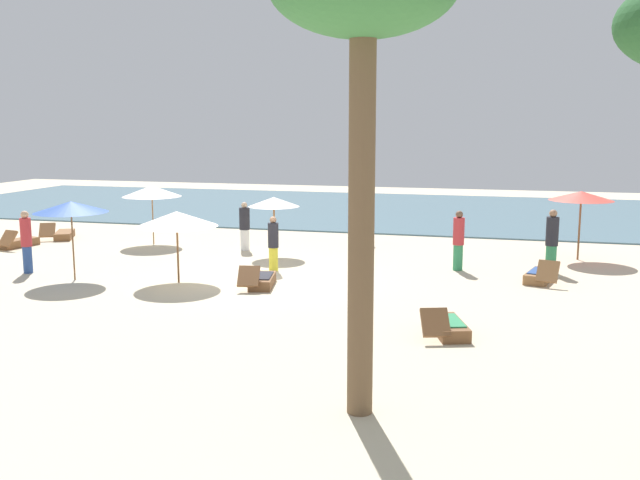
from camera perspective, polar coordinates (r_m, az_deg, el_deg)
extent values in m
plane|color=beige|center=(20.69, -4.15, -3.15)|extent=(60.00, 60.00, 0.00)
cube|color=slate|center=(36.95, 4.47, 2.45)|extent=(48.00, 16.00, 0.06)
cylinder|color=brown|center=(24.86, 20.02, 1.03)|extent=(0.06, 0.06, 2.22)
cone|color=#D84C3F|center=(24.75, 20.15, 3.34)|extent=(2.06, 2.06, 0.30)
cylinder|color=brown|center=(20.43, -11.31, -0.63)|extent=(0.06, 0.06, 1.98)
cone|color=silver|center=(20.30, -11.38, 1.67)|extent=(2.30, 2.30, 0.42)
cylinder|color=olive|center=(27.10, -13.22, 1.91)|extent=(0.05, 0.05, 2.13)
cone|color=white|center=(27.00, -13.29, 3.83)|extent=(2.17, 2.17, 0.41)
cylinder|color=brown|center=(21.55, -19.14, -0.13)|extent=(0.05, 0.05, 2.22)
cone|color=#3359B2|center=(21.41, -19.29, 2.51)|extent=(2.08, 2.08, 0.32)
cylinder|color=brown|center=(24.12, -3.69, 1.02)|extent=(0.06, 0.06, 1.96)
cone|color=white|center=(24.01, -3.71, 3.07)|extent=(1.73, 1.73, 0.32)
cube|color=brown|center=(19.83, -4.63, -3.29)|extent=(0.89, 1.59, 0.28)
cube|color=brown|center=(19.19, -5.72, -2.90)|extent=(0.66, 0.62, 0.51)
cube|color=#26262D|center=(19.80, -4.63, -2.85)|extent=(0.71, 1.13, 0.03)
cube|color=olive|center=(21.32, 17.14, -2.79)|extent=(0.96, 1.60, 0.28)
cube|color=olive|center=(20.60, 17.74, -2.40)|extent=(0.66, 0.56, 0.57)
cube|color=#2D4C8C|center=(21.29, 17.16, -2.38)|extent=(0.76, 1.14, 0.03)
cube|color=brown|center=(28.15, -23.00, -0.23)|extent=(0.89, 1.59, 0.28)
cube|color=brown|center=(27.49, -23.67, 0.11)|extent=(0.65, 0.57, 0.55)
cube|color=brown|center=(15.64, 10.23, -6.89)|extent=(1.05, 1.61, 0.28)
cube|color=brown|center=(14.94, 9.19, -6.52)|extent=(0.69, 0.64, 0.53)
cube|color=#338C59|center=(15.60, 10.25, -6.35)|extent=(0.82, 1.16, 0.03)
cube|color=brown|center=(29.52, -19.73, 0.38)|extent=(1.20, 1.61, 0.28)
cube|color=brown|center=(29.15, -20.96, 0.75)|extent=(0.74, 0.71, 0.51)
cylinder|color=#338C59|center=(22.54, 17.96, -1.47)|extent=(0.37, 0.37, 0.83)
cylinder|color=#26262D|center=(22.41, 18.07, 0.66)|extent=(0.44, 0.44, 0.87)
sphere|color=#A37556|center=(22.34, 18.14, 2.03)|extent=(0.23, 0.23, 0.23)
cylinder|color=white|center=(25.38, -6.02, 0.02)|extent=(0.40, 0.40, 0.74)
cylinder|color=#26262D|center=(25.27, -6.05, 1.71)|extent=(0.47, 0.47, 0.77)
sphere|color=beige|center=(25.21, -6.07, 2.79)|extent=(0.21, 0.21, 0.21)
cylinder|color=#2D4C8C|center=(23.15, -22.32, -1.46)|extent=(0.32, 0.32, 0.81)
cylinder|color=#BF3338|center=(23.02, -22.45, 0.58)|extent=(0.38, 0.38, 0.85)
sphere|color=tan|center=(22.95, -22.53, 1.88)|extent=(0.23, 0.23, 0.23)
cylinder|color=#338C59|center=(22.22, 10.96, -1.38)|extent=(0.40, 0.40, 0.79)
cylinder|color=#BF3338|center=(22.08, 11.03, 0.69)|extent=(0.47, 0.47, 0.83)
sphere|color=brown|center=(22.01, 11.07, 2.02)|extent=(0.22, 0.22, 0.22)
cylinder|color=yellow|center=(21.78, -3.74, -1.53)|extent=(0.31, 0.31, 0.72)
cylinder|color=#26262D|center=(21.66, -3.76, 0.39)|extent=(0.37, 0.37, 0.75)
sphere|color=#A37556|center=(21.59, -3.77, 1.62)|extent=(0.20, 0.20, 0.20)
cylinder|color=yellow|center=(26.79, 3.59, 0.52)|extent=(0.39, 0.39, 0.71)
cylinder|color=#2D4C8C|center=(26.68, 3.61, 2.07)|extent=(0.46, 0.46, 0.75)
sphere|color=#A37556|center=(26.63, 3.62, 3.06)|extent=(0.20, 0.20, 0.20)
cylinder|color=brown|center=(10.72, 3.32, 1.25)|extent=(0.40, 0.40, 5.95)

